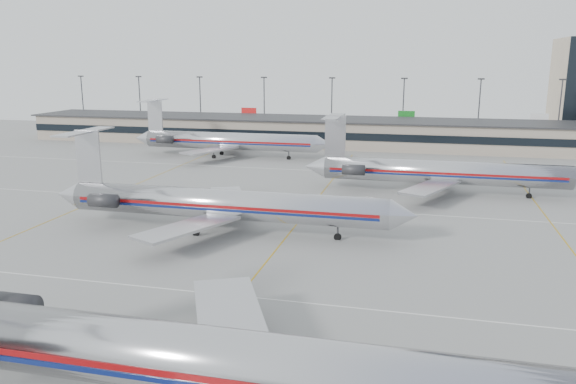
% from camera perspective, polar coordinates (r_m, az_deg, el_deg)
% --- Properties ---
extents(ground, '(260.00, 260.00, 0.00)m').
position_cam_1_polar(ground, '(39.62, -9.81, -16.04)').
color(ground, gray).
rests_on(ground, ground).
extents(apron_markings, '(160.00, 0.15, 0.02)m').
position_cam_1_polar(apron_markings, '(47.97, -5.02, -10.49)').
color(apron_markings, silver).
rests_on(apron_markings, ground).
extents(terminal, '(162.00, 17.00, 6.25)m').
position_cam_1_polar(terminal, '(131.31, 7.32, 6.01)').
color(terminal, gray).
rests_on(terminal, ground).
extents(light_mast_row, '(163.60, 0.40, 15.28)m').
position_cam_1_polar(light_mast_row, '(144.67, 8.02, 8.80)').
color(light_mast_row, '#38383D').
rests_on(light_mast_row, ground).
extents(jet_foreground, '(48.08, 28.31, 12.58)m').
position_cam_1_polar(jet_foreground, '(31.54, -8.61, -16.54)').
color(jet_foreground, '#BCBCC1').
rests_on(jet_foreground, ground).
extents(jet_second_row, '(43.44, 25.58, 11.37)m').
position_cam_1_polar(jet_second_row, '(64.78, -7.14, -1.17)').
color(jet_second_row, '#BCBCC1').
rests_on(jet_second_row, ground).
extents(jet_third_row, '(41.48, 25.52, 11.34)m').
position_cam_1_polar(jet_third_row, '(85.78, 14.92, 2.01)').
color(jet_third_row, '#BCBCC1').
rests_on(jet_third_row, ground).
extents(jet_back_row, '(42.29, 26.01, 11.56)m').
position_cam_1_polar(jet_back_row, '(115.88, -6.30, 5.20)').
color(jet_back_row, '#BCBCC1').
rests_on(jet_back_row, ground).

